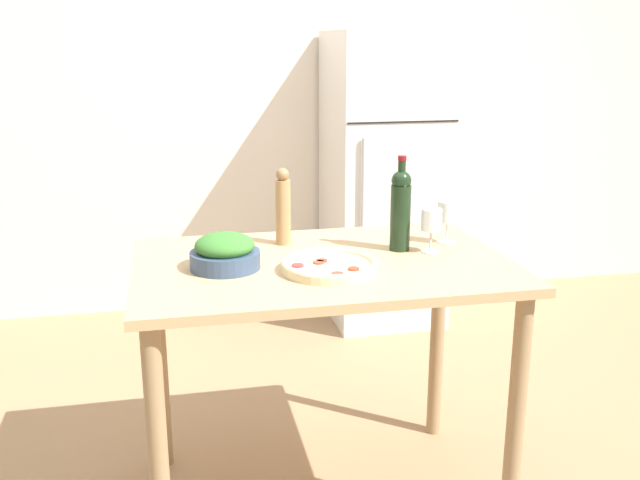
# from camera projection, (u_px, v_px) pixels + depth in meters

# --- Properties ---
(wall_back) EXTENTS (6.40, 0.06, 2.60)m
(wall_back) POSITION_uv_depth(u_px,v_px,m) (248.00, 89.00, 4.13)
(wall_back) COLOR silver
(wall_back) RESTS_ON ground_plane
(refrigerator) EXTENTS (0.61, 0.69, 1.63)m
(refrigerator) POSITION_uv_depth(u_px,v_px,m) (383.00, 179.00, 4.05)
(refrigerator) COLOR silver
(refrigerator) RESTS_ON ground_plane
(prep_counter) EXTENTS (1.21, 0.79, 0.88)m
(prep_counter) POSITION_uv_depth(u_px,v_px,m) (323.00, 300.00, 2.34)
(prep_counter) COLOR tan
(prep_counter) RESTS_ON ground_plane
(wine_bottle) EXTENTS (0.07, 0.07, 0.32)m
(wine_bottle) POSITION_uv_depth(u_px,v_px,m) (401.00, 208.00, 2.39)
(wine_bottle) COLOR black
(wine_bottle) RESTS_ON prep_counter
(wine_glass_near) EXTENTS (0.07, 0.07, 0.15)m
(wine_glass_near) POSITION_uv_depth(u_px,v_px,m) (431.00, 222.00, 2.38)
(wine_glass_near) COLOR silver
(wine_glass_near) RESTS_ON prep_counter
(wine_glass_far) EXTENTS (0.07, 0.07, 0.15)m
(wine_glass_far) POSITION_uv_depth(u_px,v_px,m) (447.00, 214.00, 2.49)
(wine_glass_far) COLOR silver
(wine_glass_far) RESTS_ON prep_counter
(pepper_mill) EXTENTS (0.05, 0.05, 0.27)m
(pepper_mill) POSITION_uv_depth(u_px,v_px,m) (283.00, 208.00, 2.47)
(pepper_mill) COLOR #AD7F51
(pepper_mill) RESTS_ON prep_counter
(salad_bowl) EXTENTS (0.22, 0.22, 0.11)m
(salad_bowl) POSITION_uv_depth(u_px,v_px,m) (225.00, 253.00, 2.22)
(salad_bowl) COLOR #384C6B
(salad_bowl) RESTS_ON prep_counter
(homemade_pizza) EXTENTS (0.30, 0.30, 0.03)m
(homemade_pizza) POSITION_uv_depth(u_px,v_px,m) (328.00, 266.00, 2.21)
(homemade_pizza) COLOR beige
(homemade_pizza) RESTS_ON prep_counter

